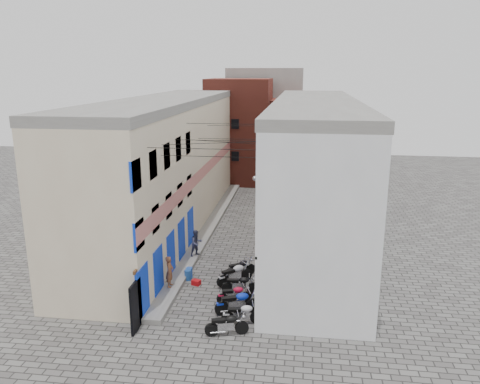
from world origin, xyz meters
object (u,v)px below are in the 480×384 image
at_px(motorcycle_d, 234,294).
at_px(person_a, 170,271).
at_px(motorcycle_b, 242,313).
at_px(person_b, 197,243).
at_px(motorcycle_f, 235,273).
at_px(water_jug_far, 189,273).
at_px(motorcycle_c, 237,301).
at_px(red_crate, 196,282).
at_px(water_jug_near, 188,275).
at_px(motorcycle_g, 240,267).
at_px(motorcycle_e, 240,284).
at_px(motorcycle_a, 227,323).

height_order(motorcycle_d, person_a, person_a).
relative_size(motorcycle_b, person_b, 1.18).
height_order(motorcycle_f, water_jug_far, motorcycle_f).
distance_m(motorcycle_c, water_jug_far, 4.66).
xyz_separation_m(water_jug_far, red_crate, (0.57, -0.83, -0.14)).
distance_m(motorcycle_f, water_jug_near, 2.56).
bearing_deg(red_crate, motorcycle_c, -46.09).
bearing_deg(water_jug_far, person_a, -109.08).
bearing_deg(motorcycle_c, person_b, -170.98).
distance_m(motorcycle_c, red_crate, 3.69).
distance_m(person_a, red_crate, 1.68).
distance_m(motorcycle_g, person_a, 3.94).
xyz_separation_m(motorcycle_d, motorcycle_g, (-0.13, 2.99, 0.04)).
bearing_deg(red_crate, person_b, 102.35).
bearing_deg(motorcycle_f, motorcycle_c, -30.19).
bearing_deg(motorcycle_e, water_jug_far, -122.97).
height_order(motorcycle_c, motorcycle_d, motorcycle_c).
height_order(person_a, red_crate, person_a).
height_order(motorcycle_d, water_jug_near, motorcycle_d).
bearing_deg(motorcycle_e, red_crate, -111.62).
bearing_deg(motorcycle_g, person_b, -161.39).
distance_m(motorcycle_c, motorcycle_d, 1.00).
xyz_separation_m(motorcycle_e, water_jug_near, (-2.95, 1.15, -0.26)).
bearing_deg(motorcycle_a, motorcycle_f, 169.48).
height_order(motorcycle_b, red_crate, motorcycle_b).
bearing_deg(motorcycle_b, motorcycle_e, 178.41).
height_order(motorcycle_g, red_crate, motorcycle_g).
distance_m(motorcycle_e, person_b, 5.04).
distance_m(motorcycle_d, red_crate, 2.84).
height_order(motorcycle_e, water_jug_near, motorcycle_e).
relative_size(water_jug_near, water_jug_far, 0.98).
height_order(motorcycle_e, water_jug_far, motorcycle_e).
relative_size(motorcycle_e, motorcycle_f, 0.87).
relative_size(motorcycle_c, person_a, 1.32).
bearing_deg(person_b, water_jug_near, -131.93).
bearing_deg(water_jug_far, motorcycle_d, -41.48).
distance_m(motorcycle_b, water_jug_near, 5.28).
xyz_separation_m(motorcycle_f, water_jug_far, (-2.54, 0.45, -0.33)).
relative_size(motorcycle_f, motorcycle_g, 1.13).
distance_m(motorcycle_d, motorcycle_e, 1.04).
relative_size(motorcycle_a, motorcycle_d, 1.08).
bearing_deg(motorcycle_c, motorcycle_f, 170.96).
bearing_deg(person_b, motorcycle_d, -104.08).
distance_m(motorcycle_e, motorcycle_g, 1.97).
distance_m(motorcycle_a, water_jug_near, 5.78).
height_order(motorcycle_e, motorcycle_g, motorcycle_g).
bearing_deg(water_jug_far, water_jug_near, -90.00).
bearing_deg(motorcycle_a, motorcycle_b, 137.02).
xyz_separation_m(motorcycle_b, motorcycle_e, (-0.49, 2.85, -0.00)).
xyz_separation_m(motorcycle_b, motorcycle_c, (-0.34, 0.85, 0.08)).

